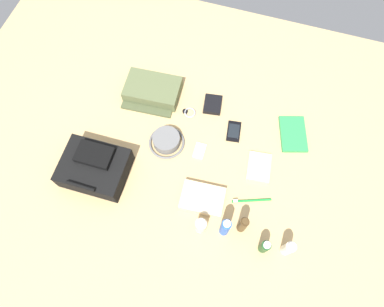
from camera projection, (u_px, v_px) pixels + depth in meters
ground_plane at (192, 158)px, 1.68m from camera, size 2.64×2.02×0.02m
backpack at (95, 167)px, 1.58m from camera, size 0.31×0.25×0.14m
toiletry_pouch at (152, 90)px, 1.78m from camera, size 0.30×0.24×0.07m
bucket_hat at (166, 141)px, 1.67m from camera, size 0.18×0.18×0.06m
toothpaste_tube at (288, 248)px, 1.44m from camera, size 0.04×0.04×0.12m
shampoo_bottle at (265, 247)px, 1.44m from camera, size 0.04×0.04×0.11m
cologne_bottle at (243, 225)px, 1.46m from camera, size 0.04×0.04×0.15m
deodorant_spray at (225, 227)px, 1.45m from camera, size 0.04×0.04×0.17m
lotion_bottle at (201, 226)px, 1.48m from camera, size 0.05×0.05×0.12m
paperback_novel at (293, 134)px, 1.70m from camera, size 0.18×0.23×0.02m
cell_phone at (234, 131)px, 1.71m from camera, size 0.08×0.12×0.01m
media_player at (200, 151)px, 1.67m from camera, size 0.05×0.09×0.01m
wristwatch at (189, 112)px, 1.76m from camera, size 0.07×0.06×0.01m
toothbrush at (249, 201)px, 1.57m from camera, size 0.18×0.07×0.02m
wallet at (213, 104)px, 1.77m from camera, size 0.11×0.12×0.02m
notepad at (259, 167)px, 1.64m from camera, size 0.13×0.16×0.02m
folded_towel at (202, 199)px, 1.56m from camera, size 0.21×0.15×0.04m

